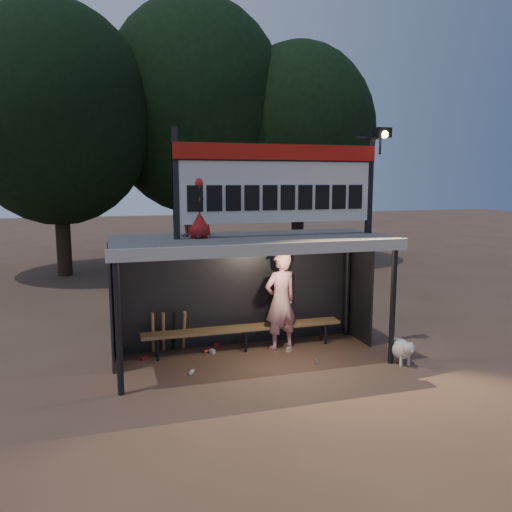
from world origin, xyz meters
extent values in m
plane|color=brown|center=(0.00, 0.00, 0.00)|extent=(80.00, 80.00, 0.00)
imported|color=white|center=(0.72, 0.43, 0.98)|extent=(0.82, 0.64, 1.96)
imported|color=slate|center=(-1.07, 0.44, 2.90)|extent=(0.59, 0.48, 1.15)
imported|color=maroon|center=(-0.95, 0.06, 2.86)|extent=(0.53, 0.35, 1.08)
cube|color=#3C3B3E|center=(0.00, 0.00, 2.26)|extent=(5.00, 2.00, 0.12)
cube|color=beige|center=(0.00, -1.02, 2.22)|extent=(5.10, 0.06, 0.20)
cylinder|color=black|center=(-2.40, -0.90, 1.10)|extent=(0.10, 0.10, 2.20)
cylinder|color=black|center=(2.40, -0.90, 1.10)|extent=(0.10, 0.10, 2.20)
cylinder|color=black|center=(-2.40, 0.90, 1.10)|extent=(0.10, 0.10, 2.20)
cylinder|color=black|center=(2.40, 0.90, 1.10)|extent=(0.10, 0.10, 2.20)
cube|color=black|center=(0.00, 1.00, 1.10)|extent=(5.00, 0.04, 2.20)
cube|color=black|center=(-2.50, 0.50, 1.10)|extent=(0.04, 1.00, 2.20)
cube|color=black|center=(2.50, 0.50, 1.10)|extent=(0.04, 1.00, 2.20)
cylinder|color=black|center=(0.00, 1.00, 2.15)|extent=(5.00, 0.06, 0.06)
cube|color=black|center=(-1.35, 0.00, 3.27)|extent=(0.10, 0.10, 1.90)
cube|color=black|center=(2.35, 0.00, 3.27)|extent=(0.10, 0.10, 1.90)
cube|color=silver|center=(0.50, 0.00, 3.27)|extent=(3.80, 0.08, 1.40)
cube|color=#A1140B|center=(0.50, -0.05, 3.83)|extent=(3.80, 0.04, 0.28)
cube|color=black|center=(0.50, -0.06, 3.68)|extent=(3.80, 0.02, 0.03)
cube|color=black|center=(-1.03, -0.05, 3.02)|extent=(0.27, 0.03, 0.45)
cube|color=black|center=(-0.69, -0.05, 3.02)|extent=(0.27, 0.03, 0.45)
cube|color=black|center=(-0.35, -0.05, 3.02)|extent=(0.27, 0.03, 0.45)
cube|color=black|center=(-0.01, -0.05, 3.02)|extent=(0.27, 0.03, 0.45)
cube|color=black|center=(0.33, -0.05, 3.02)|extent=(0.27, 0.03, 0.45)
cube|color=black|center=(0.67, -0.05, 3.02)|extent=(0.27, 0.03, 0.45)
cube|color=black|center=(1.01, -0.05, 3.02)|extent=(0.27, 0.03, 0.45)
cube|color=black|center=(1.35, -0.05, 3.02)|extent=(0.27, 0.03, 0.45)
cube|color=black|center=(1.69, -0.05, 3.02)|extent=(0.27, 0.03, 0.45)
cube|color=black|center=(2.03, -0.05, 3.02)|extent=(0.27, 0.03, 0.45)
cylinder|color=black|center=(2.30, 0.00, 4.12)|extent=(0.50, 0.04, 0.04)
cylinder|color=black|center=(2.55, 0.00, 3.97)|extent=(0.04, 0.04, 0.30)
cube|color=black|center=(2.55, -0.05, 4.22)|extent=(0.30, 0.22, 0.18)
sphere|color=#FFD88C|center=(2.55, -0.14, 4.18)|extent=(0.14, 0.14, 0.14)
cube|color=olive|center=(0.00, 0.55, 0.45)|extent=(4.00, 0.35, 0.06)
cylinder|color=black|center=(-1.70, 0.43, 0.23)|extent=(0.05, 0.05, 0.45)
cylinder|color=black|center=(-1.70, 0.67, 0.23)|extent=(0.05, 0.05, 0.45)
cylinder|color=black|center=(0.00, 0.43, 0.23)|extent=(0.05, 0.05, 0.45)
cylinder|color=black|center=(0.00, 0.67, 0.23)|extent=(0.05, 0.05, 0.45)
cylinder|color=black|center=(1.70, 0.43, 0.23)|extent=(0.05, 0.05, 0.45)
cylinder|color=black|center=(1.70, 0.67, 0.23)|extent=(0.05, 0.05, 0.45)
cylinder|color=#312015|center=(-4.00, 10.00, 1.87)|extent=(0.50, 0.50, 3.74)
ellipsoid|color=black|center=(-4.00, 10.00, 5.53)|extent=(6.46, 6.46, 7.48)
cylinder|color=black|center=(1.00, 11.50, 2.09)|extent=(0.50, 0.50, 4.18)
ellipsoid|color=black|center=(1.00, 11.50, 6.18)|extent=(7.22, 7.22, 8.36)
cylinder|color=black|center=(5.00, 10.50, 1.76)|extent=(0.50, 0.50, 3.52)
ellipsoid|color=black|center=(5.00, 10.50, 5.20)|extent=(6.08, 6.08, 7.04)
ellipsoid|color=silver|center=(2.57, -0.92, 0.27)|extent=(0.36, 0.58, 0.36)
sphere|color=beige|center=(2.57, -1.20, 0.36)|extent=(0.22, 0.22, 0.22)
cone|color=silver|center=(2.57, -1.30, 0.34)|extent=(0.10, 0.10, 0.10)
cone|color=silver|center=(2.52, -1.22, 0.46)|extent=(0.06, 0.06, 0.07)
cone|color=beige|center=(2.62, -1.22, 0.46)|extent=(0.06, 0.06, 0.07)
cylinder|color=white|center=(2.49, -1.10, 0.09)|extent=(0.05, 0.05, 0.18)
cylinder|color=beige|center=(2.65, -1.10, 0.09)|extent=(0.05, 0.05, 0.18)
cylinder|color=beige|center=(2.49, -0.74, 0.09)|extent=(0.05, 0.05, 0.18)
cylinder|color=white|center=(2.65, -0.74, 0.09)|extent=(0.05, 0.05, 0.18)
cylinder|color=beige|center=(2.57, -0.62, 0.34)|extent=(0.04, 0.16, 0.14)
cylinder|color=#A5794D|center=(-1.75, 0.82, 0.43)|extent=(0.09, 0.27, 0.84)
cylinder|color=#956A45|center=(-1.55, 0.82, 0.43)|extent=(0.09, 0.30, 0.83)
cylinder|color=black|center=(-1.35, 0.82, 0.43)|extent=(0.09, 0.33, 0.83)
cylinder|color=#A3764C|center=(-1.15, 0.82, 0.43)|extent=(0.07, 0.35, 0.82)
cube|color=#B11E23|center=(-0.48, 0.90, 0.04)|extent=(0.12, 0.12, 0.08)
cylinder|color=#ACACB1|center=(1.09, -0.53, 0.04)|extent=(0.09, 0.13, 0.07)
cube|color=beige|center=(0.81, 0.21, 0.04)|extent=(0.12, 0.12, 0.08)
cylinder|color=#B52E1F|center=(-0.74, 0.60, 0.04)|extent=(0.13, 0.09, 0.07)
cube|color=silver|center=(-0.65, 0.53, 0.04)|extent=(0.11, 0.12, 0.08)
cylinder|color=silver|center=(-1.20, -0.38, 0.04)|extent=(0.11, 0.14, 0.07)
cube|color=maroon|center=(-1.95, 0.55, 0.04)|extent=(0.12, 0.12, 0.08)
camera|label=1|loc=(-2.49, -8.61, 3.33)|focal=35.00mm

